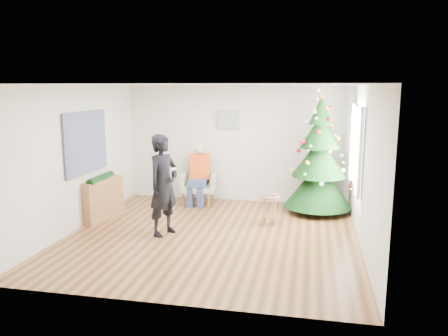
% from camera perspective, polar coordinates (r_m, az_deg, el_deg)
% --- Properties ---
extents(floor, '(5.00, 5.00, 0.00)m').
position_cam_1_polar(floor, '(7.74, -1.62, -8.81)').
color(floor, brown).
rests_on(floor, ground).
extents(ceiling, '(5.00, 5.00, 0.00)m').
position_cam_1_polar(ceiling, '(7.30, -1.73, 10.82)').
color(ceiling, white).
rests_on(ceiling, wall_back).
extents(wall_back, '(5.00, 0.00, 5.00)m').
position_cam_1_polar(wall_back, '(9.84, 1.62, 3.15)').
color(wall_back, silver).
rests_on(wall_back, floor).
extents(wall_front, '(5.00, 0.00, 5.00)m').
position_cam_1_polar(wall_front, '(5.06, -8.09, -4.02)').
color(wall_front, silver).
rests_on(wall_front, floor).
extents(wall_left, '(0.00, 5.00, 5.00)m').
position_cam_1_polar(wall_left, '(8.33, -18.67, 1.26)').
color(wall_left, silver).
rests_on(wall_left, floor).
extents(wall_right, '(0.00, 5.00, 5.00)m').
position_cam_1_polar(wall_right, '(7.27, 17.89, 0.02)').
color(wall_right, silver).
rests_on(wall_right, floor).
extents(window_panel, '(0.04, 1.30, 1.40)m').
position_cam_1_polar(window_panel, '(8.22, 17.01, 2.64)').
color(window_panel, white).
rests_on(window_panel, wall_right).
extents(curtains, '(0.05, 1.75, 1.50)m').
position_cam_1_polar(curtains, '(8.22, 16.80, 2.65)').
color(curtains, white).
rests_on(curtains, wall_right).
extents(christmas_tree, '(1.37, 1.37, 2.48)m').
position_cam_1_polar(christmas_tree, '(9.09, 12.31, 1.14)').
color(christmas_tree, '#3F2816').
rests_on(christmas_tree, floor).
extents(stool, '(0.38, 0.38, 0.56)m').
position_cam_1_polar(stool, '(8.27, 5.97, -5.49)').
color(stool, brown).
rests_on(stool, floor).
extents(laptop, '(0.36, 0.29, 0.02)m').
position_cam_1_polar(laptop, '(8.20, 6.01, -3.56)').
color(laptop, silver).
rests_on(laptop, stool).
extents(armchair, '(0.84, 0.79, 1.01)m').
position_cam_1_polar(armchair, '(9.74, -3.29, -2.49)').
color(armchair, '#949F80').
rests_on(armchair, floor).
extents(seated_person, '(0.46, 0.64, 1.32)m').
position_cam_1_polar(seated_person, '(9.62, -3.34, -0.79)').
color(seated_person, navy).
rests_on(seated_person, armchair).
extents(standing_man, '(0.64, 0.76, 1.78)m').
position_cam_1_polar(standing_man, '(7.65, -7.91, -2.23)').
color(standing_man, black).
rests_on(standing_man, floor).
extents(game_controller, '(0.08, 0.13, 0.04)m').
position_cam_1_polar(game_controller, '(7.50, -6.67, -0.14)').
color(game_controller, white).
rests_on(game_controller, standing_man).
extents(console, '(0.53, 1.04, 0.80)m').
position_cam_1_polar(console, '(8.89, -15.67, -3.95)').
color(console, brown).
rests_on(console, floor).
extents(garland, '(0.14, 0.90, 0.14)m').
position_cam_1_polar(garland, '(8.80, -15.80, -1.30)').
color(garland, black).
rests_on(garland, console).
extents(tapestry, '(0.03, 1.50, 1.15)m').
position_cam_1_polar(tapestry, '(8.54, -17.54, 3.23)').
color(tapestry, black).
rests_on(tapestry, wall_left).
extents(framed_picture, '(0.52, 0.05, 0.42)m').
position_cam_1_polar(framed_picture, '(9.78, 0.44, 6.35)').
color(framed_picture, tan).
rests_on(framed_picture, wall_back).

